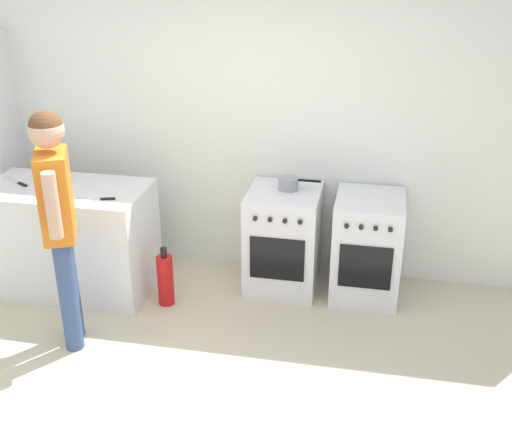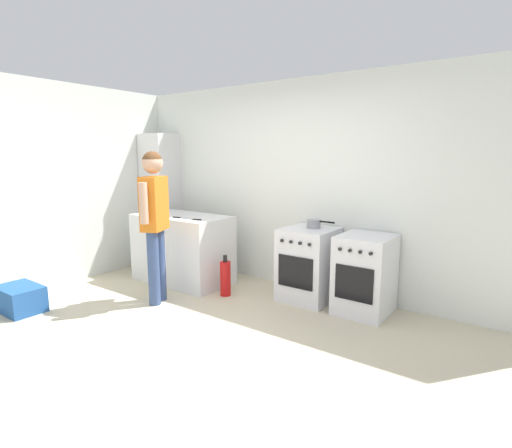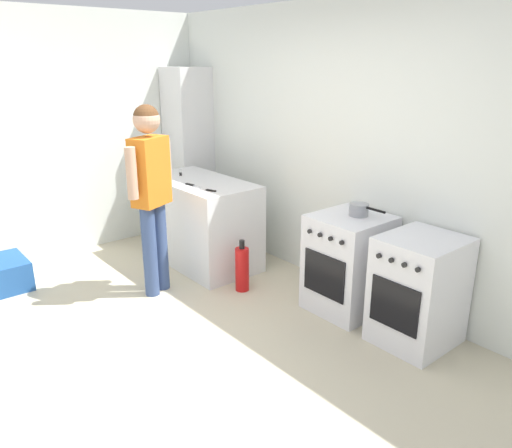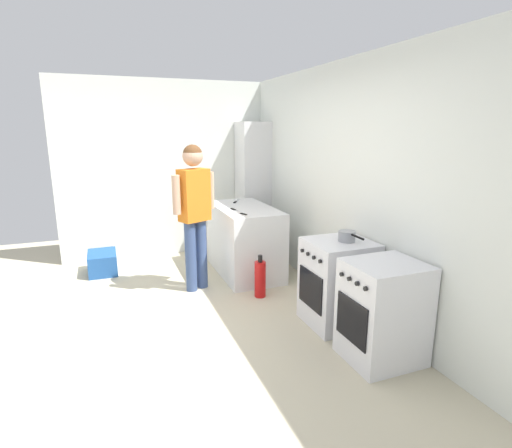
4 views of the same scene
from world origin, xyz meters
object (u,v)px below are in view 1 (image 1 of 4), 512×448
(oven_right, at_px, (367,247))
(person, at_px, (57,210))
(oven_left, at_px, (283,239))
(knife_paring, at_px, (70,197))
(knife_utility, at_px, (100,199))
(pot, at_px, (289,183))
(knife_carving, at_px, (16,182))
(fire_extinguisher, at_px, (165,280))

(oven_right, height_order, person, person)
(oven_left, bearing_deg, knife_paring, -160.25)
(oven_right, distance_m, knife_utility, 2.13)
(pot, relative_size, knife_utility, 1.38)
(oven_left, bearing_deg, oven_right, -0.00)
(oven_right, bearing_deg, pot, 174.97)
(oven_left, height_order, knife_paring, knife_paring)
(knife_paring, bearing_deg, knife_carving, 159.11)
(knife_utility, xyz_separation_m, person, (-0.04, -0.55, 0.14))
(knife_carving, distance_m, fire_extinguisher, 1.44)
(oven_right, bearing_deg, knife_utility, -164.55)
(pot, bearing_deg, knife_paring, -158.75)
(pot, bearing_deg, knife_utility, -155.59)
(knife_carving, bearing_deg, fire_extinguisher, -6.23)
(knife_carving, relative_size, knife_paring, 1.42)
(knife_carving, height_order, knife_paring, same)
(pot, bearing_deg, oven_left, -116.70)
(oven_left, relative_size, pot, 2.48)
(knife_paring, bearing_deg, oven_left, 19.75)
(knife_carving, bearing_deg, oven_right, 6.88)
(oven_left, height_order, oven_right, same)
(pot, relative_size, knife_paring, 1.62)
(fire_extinguisher, bearing_deg, person, -128.02)
(oven_left, relative_size, knife_carving, 2.83)
(oven_right, relative_size, pot, 2.48)
(oven_right, xyz_separation_m, pot, (-0.66, 0.06, 0.48))
(oven_right, height_order, knife_carving, knife_carving)
(knife_utility, height_order, knife_paring, same)
(knife_paring, xyz_separation_m, person, (0.20, -0.55, 0.14))
(oven_left, distance_m, person, 1.86)
(knife_carving, bearing_deg, person, -44.89)
(oven_right, distance_m, person, 2.41)
(oven_left, bearing_deg, pot, 63.30)
(pot, xyz_separation_m, knife_paring, (-1.59, -0.62, 0.00))
(oven_right, bearing_deg, knife_carving, -173.12)
(oven_left, relative_size, knife_utility, 3.43)
(oven_right, bearing_deg, fire_extinguisher, -162.92)
(pot, xyz_separation_m, person, (-1.39, -1.16, 0.15))
(oven_left, bearing_deg, knife_carving, -170.94)
(knife_utility, xyz_separation_m, fire_extinguisher, (0.45, 0.08, -0.69))
(oven_right, relative_size, person, 0.49)
(pot, xyz_separation_m, fire_extinguisher, (-0.90, -0.54, -0.68))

